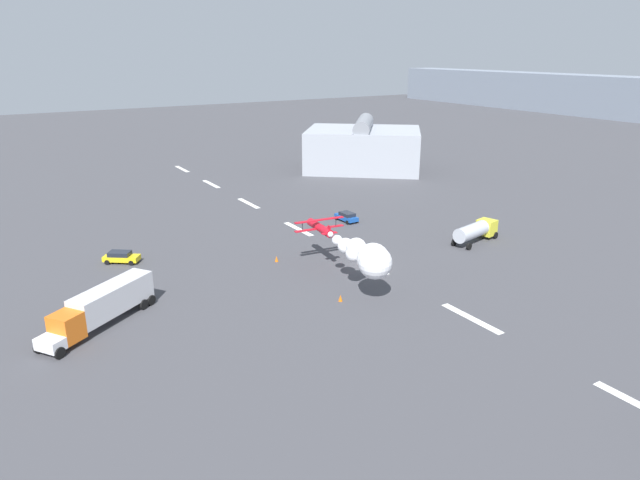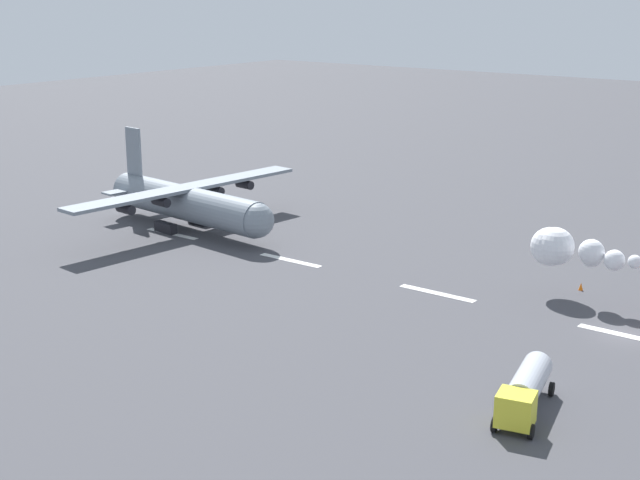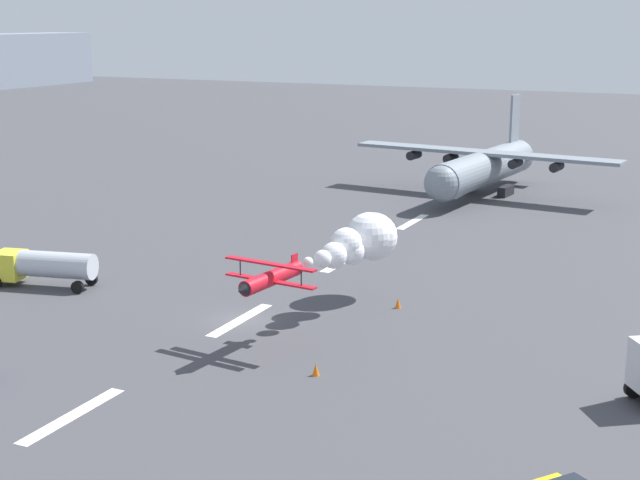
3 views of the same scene
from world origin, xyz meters
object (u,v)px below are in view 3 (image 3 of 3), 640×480
(traffic_cone_near, at_px, (316,370))
(traffic_cone_far, at_px, (398,303))
(fuel_tanker_truck, at_px, (43,265))
(stunt_biplane_red, at_px, (360,241))
(cargo_transport_plane, at_px, (480,168))

(traffic_cone_near, height_order, traffic_cone_far, same)
(traffic_cone_far, bearing_deg, traffic_cone_near, -178.98)
(fuel_tanker_truck, height_order, traffic_cone_far, fuel_tanker_truck)
(fuel_tanker_truck, bearing_deg, stunt_biplane_red, -74.25)
(stunt_biplane_red, bearing_deg, cargo_transport_plane, 4.62)
(cargo_transport_plane, xyz_separation_m, traffic_cone_far, (-45.44, -6.80, -3.09))
(traffic_cone_far, bearing_deg, stunt_biplane_red, 87.65)
(fuel_tanker_truck, xyz_separation_m, traffic_cone_near, (-7.88, -27.90, -1.36))
(stunt_biplane_red, height_order, fuel_tanker_truck, stunt_biplane_red)
(traffic_cone_near, xyz_separation_m, traffic_cone_far, (14.67, 0.26, 0.00))
(traffic_cone_far, bearing_deg, fuel_tanker_truck, 103.79)
(stunt_biplane_red, relative_size, fuel_tanker_truck, 2.21)
(cargo_transport_plane, height_order, traffic_cone_near, cargo_transport_plane)
(stunt_biplane_red, bearing_deg, traffic_cone_near, -167.08)
(traffic_cone_far, bearing_deg, cargo_transport_plane, 8.51)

